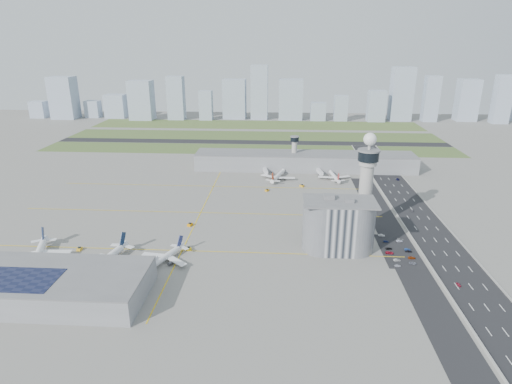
# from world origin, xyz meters

# --- Properties ---
(ground) EXTENTS (1000.00, 1000.00, 0.00)m
(ground) POSITION_xyz_m (0.00, 0.00, 0.00)
(ground) COLOR gray
(grass_strip_0) EXTENTS (480.00, 50.00, 0.08)m
(grass_strip_0) POSITION_xyz_m (-20.00, 225.00, 0.04)
(grass_strip_0) COLOR #445A2A
(grass_strip_0) RESTS_ON ground
(grass_strip_1) EXTENTS (480.00, 60.00, 0.08)m
(grass_strip_1) POSITION_xyz_m (-20.00, 300.00, 0.04)
(grass_strip_1) COLOR #3D5126
(grass_strip_1) RESTS_ON ground
(grass_strip_2) EXTENTS (480.00, 70.00, 0.08)m
(grass_strip_2) POSITION_xyz_m (-20.00, 380.00, 0.04)
(grass_strip_2) COLOR #4E6530
(grass_strip_2) RESTS_ON ground
(runway) EXTENTS (480.00, 22.00, 0.10)m
(runway) POSITION_xyz_m (-20.00, 262.00, 0.06)
(runway) COLOR black
(runway) RESTS_ON ground
(highway) EXTENTS (28.00, 500.00, 0.10)m
(highway) POSITION_xyz_m (115.00, 0.00, 0.05)
(highway) COLOR black
(highway) RESTS_ON ground
(barrier_left) EXTENTS (0.60, 500.00, 1.20)m
(barrier_left) POSITION_xyz_m (101.00, 0.00, 0.60)
(barrier_left) COLOR #9E9E99
(barrier_left) RESTS_ON ground
(barrier_right) EXTENTS (0.60, 500.00, 1.20)m
(barrier_right) POSITION_xyz_m (129.00, 0.00, 0.60)
(barrier_right) COLOR #9E9E99
(barrier_right) RESTS_ON ground
(landside_road) EXTENTS (18.00, 260.00, 0.08)m
(landside_road) POSITION_xyz_m (90.00, -10.00, 0.04)
(landside_road) COLOR black
(landside_road) RESTS_ON ground
(parking_lot) EXTENTS (20.00, 44.00, 0.10)m
(parking_lot) POSITION_xyz_m (88.00, -22.00, 0.05)
(parking_lot) COLOR black
(parking_lot) RESTS_ON ground
(taxiway_line_h_0) EXTENTS (260.00, 0.60, 0.01)m
(taxiway_line_h_0) POSITION_xyz_m (-40.00, -30.00, 0.01)
(taxiway_line_h_0) COLOR yellow
(taxiway_line_h_0) RESTS_ON ground
(taxiway_line_h_1) EXTENTS (260.00, 0.60, 0.01)m
(taxiway_line_h_1) POSITION_xyz_m (-40.00, 30.00, 0.01)
(taxiway_line_h_1) COLOR yellow
(taxiway_line_h_1) RESTS_ON ground
(taxiway_line_h_2) EXTENTS (260.00, 0.60, 0.01)m
(taxiway_line_h_2) POSITION_xyz_m (-40.00, 90.00, 0.01)
(taxiway_line_h_2) COLOR yellow
(taxiway_line_h_2) RESTS_ON ground
(taxiway_line_v) EXTENTS (0.60, 260.00, 0.01)m
(taxiway_line_v) POSITION_xyz_m (-40.00, 30.00, 0.01)
(taxiway_line_v) COLOR yellow
(taxiway_line_v) RESTS_ON ground
(control_tower) EXTENTS (14.00, 14.00, 64.50)m
(control_tower) POSITION_xyz_m (72.00, 8.00, 35.04)
(control_tower) COLOR #ADAAA5
(control_tower) RESTS_ON ground
(secondary_tower) EXTENTS (8.60, 8.60, 31.90)m
(secondary_tower) POSITION_xyz_m (30.00, 150.00, 18.80)
(secondary_tower) COLOR #ADAAA5
(secondary_tower) RESTS_ON ground
(admin_building) EXTENTS (42.00, 24.00, 33.50)m
(admin_building) POSITION_xyz_m (51.99, -22.00, 15.30)
(admin_building) COLOR #B2B2B7
(admin_building) RESTS_ON ground
(terminal_pier) EXTENTS (210.00, 32.00, 15.80)m
(terminal_pier) POSITION_xyz_m (40.00, 148.00, 7.90)
(terminal_pier) COLOR gray
(terminal_pier) RESTS_ON ground
(near_terminal) EXTENTS (84.00, 42.00, 13.00)m
(near_terminal) POSITION_xyz_m (-88.07, -82.02, 6.43)
(near_terminal) COLOR gray
(near_terminal) RESTS_ON ground
(airplane_near_a) EXTENTS (47.73, 51.65, 11.82)m
(airplane_near_a) POSITION_xyz_m (-118.80, -45.86, 5.91)
(airplane_near_a) COLOR white
(airplane_near_a) RESTS_ON ground
(airplane_near_b) EXTENTS (45.04, 49.95, 12.05)m
(airplane_near_b) POSITION_xyz_m (-78.25, -51.24, 6.03)
(airplane_near_b) COLOR white
(airplane_near_b) RESTS_ON ground
(airplane_near_c) EXTENTS (41.99, 44.72, 9.96)m
(airplane_near_c) POSITION_xyz_m (-46.89, -45.05, 4.98)
(airplane_near_c) COLOR white
(airplane_near_c) RESTS_ON ground
(airplane_far_a) EXTENTS (40.74, 44.67, 10.51)m
(airplane_far_a) POSITION_xyz_m (14.97, 114.13, 5.25)
(airplane_far_a) COLOR white
(airplane_far_a) RESTS_ON ground
(airplane_far_b) EXTENTS (33.69, 38.15, 9.68)m
(airplane_far_b) POSITION_xyz_m (65.38, 117.68, 4.84)
(airplane_far_b) COLOR white
(airplane_far_b) RESTS_ON ground
(jet_bridge_near_0) EXTENTS (5.39, 14.31, 5.70)m
(jet_bridge_near_0) POSITION_xyz_m (-113.00, -61.00, 2.85)
(jet_bridge_near_0) COLOR silver
(jet_bridge_near_0) RESTS_ON ground
(jet_bridge_near_1) EXTENTS (5.39, 14.31, 5.70)m
(jet_bridge_near_1) POSITION_xyz_m (-83.00, -61.00, 2.85)
(jet_bridge_near_1) COLOR silver
(jet_bridge_near_1) RESTS_ON ground
(jet_bridge_near_2) EXTENTS (5.39, 14.31, 5.70)m
(jet_bridge_near_2) POSITION_xyz_m (-53.00, -61.00, 2.85)
(jet_bridge_near_2) COLOR silver
(jet_bridge_near_2) RESTS_ON ground
(jet_bridge_far_0) EXTENTS (5.39, 14.31, 5.70)m
(jet_bridge_far_0) POSITION_xyz_m (2.00, 132.00, 2.85)
(jet_bridge_far_0) COLOR silver
(jet_bridge_far_0) RESTS_ON ground
(jet_bridge_far_1) EXTENTS (5.39, 14.31, 5.70)m
(jet_bridge_far_1) POSITION_xyz_m (52.00, 132.00, 2.85)
(jet_bridge_far_1) COLOR silver
(jet_bridge_far_1) RESTS_ON ground
(tug_0) EXTENTS (2.55, 3.57, 2.00)m
(tug_0) POSITION_xyz_m (-100.98, -33.10, 1.00)
(tug_0) COLOR yellow
(tug_0) RESTS_ON ground
(tug_1) EXTENTS (3.16, 3.84, 1.92)m
(tug_1) POSITION_xyz_m (-77.81, -37.15, 0.96)
(tug_1) COLOR orange
(tug_1) RESTS_ON ground
(tug_2) EXTENTS (3.95, 4.01, 1.94)m
(tug_2) POSITION_xyz_m (-36.34, -28.57, 0.97)
(tug_2) COLOR #DDB70D
(tug_2) RESTS_ON ground
(tug_3) EXTENTS (3.65, 4.30, 2.12)m
(tug_3) POSITION_xyz_m (-42.72, 6.25, 1.06)
(tug_3) COLOR orange
(tug_3) RESTS_ON ground
(tug_4) EXTENTS (3.84, 4.02, 1.93)m
(tug_4) POSITION_xyz_m (6.31, 80.30, 0.97)
(tug_4) COLOR orange
(tug_4) RESTS_ON ground
(tug_5) EXTENTS (4.25, 4.22, 2.06)m
(tug_5) POSITION_xyz_m (35.74, 93.70, 1.03)
(tug_5) COLOR gold
(tug_5) RESTS_ON ground
(car_lot_0) EXTENTS (3.64, 1.78, 1.19)m
(car_lot_0) POSITION_xyz_m (83.10, -41.39, 0.60)
(car_lot_0) COLOR silver
(car_lot_0) RESTS_ON ground
(car_lot_1) EXTENTS (4.06, 1.91, 1.28)m
(car_lot_1) POSITION_xyz_m (84.20, -34.98, 0.64)
(car_lot_1) COLOR gray
(car_lot_1) RESTS_ON ground
(car_lot_2) EXTENTS (4.85, 2.68, 1.29)m
(car_lot_2) POSITION_xyz_m (82.14, -26.15, 0.64)
(car_lot_2) COLOR #B1152E
(car_lot_2) RESTS_ON ground
(car_lot_3) EXTENTS (4.17, 2.20, 1.15)m
(car_lot_3) POSITION_xyz_m (83.09, -20.51, 0.58)
(car_lot_3) COLOR black
(car_lot_3) RESTS_ON ground
(car_lot_4) EXTENTS (3.49, 1.63, 1.15)m
(car_lot_4) POSITION_xyz_m (83.41, -10.80, 0.58)
(car_lot_4) COLOR navy
(car_lot_4) RESTS_ON ground
(car_lot_5) EXTENTS (4.14, 1.85, 1.32)m
(car_lot_5) POSITION_xyz_m (82.52, -2.52, 0.66)
(car_lot_5) COLOR silver
(car_lot_5) RESTS_ON ground
(car_lot_6) EXTENTS (4.06, 2.02, 1.11)m
(car_lot_6) POSITION_xyz_m (92.13, -37.99, 0.55)
(car_lot_6) COLOR gray
(car_lot_6) RESTS_ON ground
(car_lot_7) EXTENTS (4.41, 2.06, 1.24)m
(car_lot_7) POSITION_xyz_m (93.41, -31.62, 0.62)
(car_lot_7) COLOR #882E09
(car_lot_7) RESTS_ON ground
(car_lot_8) EXTENTS (3.87, 1.56, 1.32)m
(car_lot_8) POSITION_xyz_m (93.79, -23.54, 0.66)
(car_lot_8) COLOR black
(car_lot_8) RESTS_ON ground
(car_lot_9) EXTENTS (3.50, 1.41, 1.13)m
(car_lot_9) POSITION_xyz_m (93.76, -21.08, 0.57)
(car_lot_9) COLOR navy
(car_lot_9) RESTS_ON ground
(car_lot_10) EXTENTS (4.00, 1.99, 1.09)m
(car_lot_10) POSITION_xyz_m (92.03, -9.64, 0.55)
(car_lot_10) COLOR silver
(car_lot_10) RESTS_ON ground
(car_lot_11) EXTENTS (3.84, 1.81, 1.08)m
(car_lot_11) POSITION_xyz_m (93.20, -7.30, 0.54)
(car_lot_11) COLOR slate
(car_lot_11) RESTS_ON ground
(car_hw_0) EXTENTS (1.94, 3.60, 1.16)m
(car_hw_0) POSITION_xyz_m (109.13, -59.27, 0.58)
(car_hw_0) COLOR maroon
(car_hw_0) RESTS_ON ground
(car_hw_1) EXTENTS (1.38, 3.56, 1.16)m
(car_hw_1) POSITION_xyz_m (114.02, 41.82, 0.58)
(car_hw_1) COLOR #29282D
(car_hw_1) RESTS_ON ground
(car_hw_2) EXTENTS (2.25, 4.75, 1.31)m
(car_hw_2) POSITION_xyz_m (122.43, 118.14, 0.66)
(car_hw_2) COLOR #0E104C
(car_hw_2) RESTS_ON ground
(car_hw_4) EXTENTS (1.48, 3.61, 1.22)m
(car_hw_4) POSITION_xyz_m (108.15, 179.73, 0.61)
(car_hw_4) COLOR slate
(car_hw_4) RESTS_ON ground
(skyline_bldg_0) EXTENTS (24.05, 19.24, 26.50)m
(skyline_bldg_0) POSITION_xyz_m (-377.77, 421.70, 13.25)
(skyline_bldg_0) COLOR #9EADC1
(skyline_bldg_0) RESTS_ON ground
(skyline_bldg_1) EXTENTS (37.63, 30.10, 65.60)m
(skyline_bldg_1) POSITION_xyz_m (-331.22, 417.61, 32.80)
(skyline_bldg_1) COLOR #9EADC1
(skyline_bldg_1) RESTS_ON ground
(skyline_bldg_2) EXTENTS (22.81, 18.25, 26.79)m
(skyline_bldg_2) POSITION_xyz_m (-291.25, 430.16, 13.39)
(skyline_bldg_2) COLOR #9EADC1
(skyline_bldg_2) RESTS_ON ground
(skyline_bldg_3) EXTENTS (32.30, 25.84, 36.93)m
(skyline_bldg_3) POSITION_xyz_m (-252.58, 431.35, 18.47)
(skyline_bldg_3) COLOR #9EADC1
(skyline_bldg_3) RESTS_ON ground
(skyline_bldg_4) EXTENTS (35.81, 28.65, 60.36)m
(skyline_bldg_4) POSITION_xyz_m (-204.47, 415.19, 30.18)
(skyline_bldg_4) COLOR #9EADC1
(skyline_bldg_4) RESTS_ON ground
(skyline_bldg_5) EXTENTS (25.49, 20.39, 66.89)m
(skyline_bldg_5) POSITION_xyz_m (-150.11, 419.66, 33.44)
(skyline_bldg_5) COLOR #9EADC1
(skyline_bldg_5) RESTS_ON ground
(skyline_bldg_6) EXTENTS (20.04, 16.03, 45.20)m
(skyline_bldg_6) POSITION_xyz_m (-102.68, 417.90, 22.60)
(skyline_bldg_6) COLOR #9EADC1
(skyline_bldg_6) RESTS_ON ground
(skyline_bldg_7) EXTENTS (35.76, 28.61, 61.22)m
(skyline_bldg_7) POSITION_xyz_m (-59.44, 436.89, 30.61)
(skyline_bldg_7) COLOR #9EADC1
(skyline_bldg_7) RESTS_ON ground
(skyline_bldg_8) EXTENTS (26.33, 21.06, 83.39)m
(skyline_bldg_8) POSITION_xyz_m (-19.42, 431.56, 41.69)
(skyline_bldg_8) COLOR #9EADC1
(skyline_bldg_8) RESTS_ON ground
(skyline_bldg_9) EXTENTS (36.96, 29.57, 62.11)m
(skyline_bldg_9) POSITION_xyz_m (30.27, 432.32, 31.06)
(skyline_bldg_9) COLOR #9EADC1
(skyline_bldg_9) RESTS_ON ground
(skyline_bldg_10) EXTENTS (23.01, 18.41, 27.75)m
(skyline_bldg_10) POSITION_xyz_m (73.27, 423.68, 13.87)
(skyline_bldg_10) COLOR #9EADC1
(skyline_bldg_10) RESTS_ON ground
(skyline_bldg_11) EXTENTS (20.22, 16.18, 38.97)m
(skyline_bldg_11) POSITION_xyz_m (108.28, 423.34, 19.48)
(skyline_bldg_11) COLOR #9EADC1
(skyline_bldg_11) RESTS_ON ground
(skyline_bldg_12) EXTENTS (26.14, 20.92, 46.89)m
(skyline_bldg_12) POSITION_xyz_m (162.17, 421.29, 23.44)
(skyline_bldg_12) COLOR #9EADC1
(skyline_bldg_12) RESTS_ON ground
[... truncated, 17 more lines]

